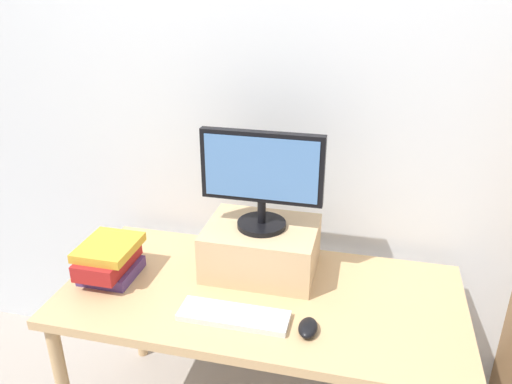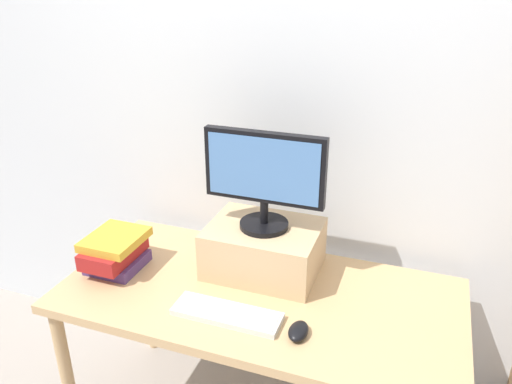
{
  "view_description": "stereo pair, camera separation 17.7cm",
  "coord_description": "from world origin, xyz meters",
  "px_view_note": "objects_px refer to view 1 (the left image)",
  "views": [
    {
      "loc": [
        0.35,
        -1.51,
        1.81
      ],
      "look_at": [
        -0.03,
        0.06,
        1.09
      ],
      "focal_mm": 35.0,
      "sensor_mm": 36.0,
      "label": 1
    },
    {
      "loc": [
        0.52,
        -1.46,
        1.81
      ],
      "look_at": [
        -0.03,
        0.06,
        1.09
      ],
      "focal_mm": 35.0,
      "sensor_mm": 36.0,
      "label": 2
    }
  ],
  "objects_px": {
    "keyboard": "(234,315)",
    "computer_mouse": "(308,328)",
    "desk": "(261,307)",
    "computer_monitor": "(262,175)",
    "book_stack": "(109,260)",
    "riser_box": "(261,248)"
  },
  "relations": [
    {
      "from": "keyboard",
      "to": "computer_mouse",
      "type": "height_order",
      "value": "computer_mouse"
    },
    {
      "from": "computer_monitor",
      "to": "book_stack",
      "type": "bearing_deg",
      "value": -161.52
    },
    {
      "from": "riser_box",
      "to": "computer_monitor",
      "type": "distance_m",
      "value": 0.31
    },
    {
      "from": "desk",
      "to": "keyboard",
      "type": "distance_m",
      "value": 0.2
    },
    {
      "from": "keyboard",
      "to": "computer_mouse",
      "type": "relative_size",
      "value": 3.69
    },
    {
      "from": "riser_box",
      "to": "desk",
      "type": "bearing_deg",
      "value": -77.75
    },
    {
      "from": "computer_mouse",
      "to": "book_stack",
      "type": "distance_m",
      "value": 0.82
    },
    {
      "from": "computer_monitor",
      "to": "book_stack",
      "type": "xyz_separation_m",
      "value": [
        -0.56,
        -0.19,
        -0.33
      ]
    },
    {
      "from": "computer_mouse",
      "to": "book_stack",
      "type": "bearing_deg",
      "value": 169.45
    },
    {
      "from": "desk",
      "to": "book_stack",
      "type": "relative_size",
      "value": 5.72
    },
    {
      "from": "desk",
      "to": "computer_monitor",
      "type": "distance_m",
      "value": 0.5
    },
    {
      "from": "computer_mouse",
      "to": "riser_box",
      "type": "bearing_deg",
      "value": 125.03
    },
    {
      "from": "keyboard",
      "to": "computer_monitor",
      "type": "bearing_deg",
      "value": 86.19
    },
    {
      "from": "desk",
      "to": "computer_mouse",
      "type": "xyz_separation_m",
      "value": [
        0.2,
        -0.19,
        0.09
      ]
    },
    {
      "from": "desk",
      "to": "riser_box",
      "type": "distance_m",
      "value": 0.23
    },
    {
      "from": "riser_box",
      "to": "computer_mouse",
      "type": "bearing_deg",
      "value": -54.97
    },
    {
      "from": "computer_monitor",
      "to": "keyboard",
      "type": "bearing_deg",
      "value": -93.81
    },
    {
      "from": "keyboard",
      "to": "computer_mouse",
      "type": "xyz_separation_m",
      "value": [
        0.26,
        -0.01,
        0.01
      ]
    },
    {
      "from": "riser_box",
      "to": "computer_monitor",
      "type": "xyz_separation_m",
      "value": [
        -0.0,
        -0.0,
        0.31
      ]
    },
    {
      "from": "desk",
      "to": "computer_mouse",
      "type": "height_order",
      "value": "computer_mouse"
    },
    {
      "from": "desk",
      "to": "book_stack",
      "type": "distance_m",
      "value": 0.61
    },
    {
      "from": "computer_monitor",
      "to": "computer_mouse",
      "type": "height_order",
      "value": "computer_monitor"
    }
  ]
}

